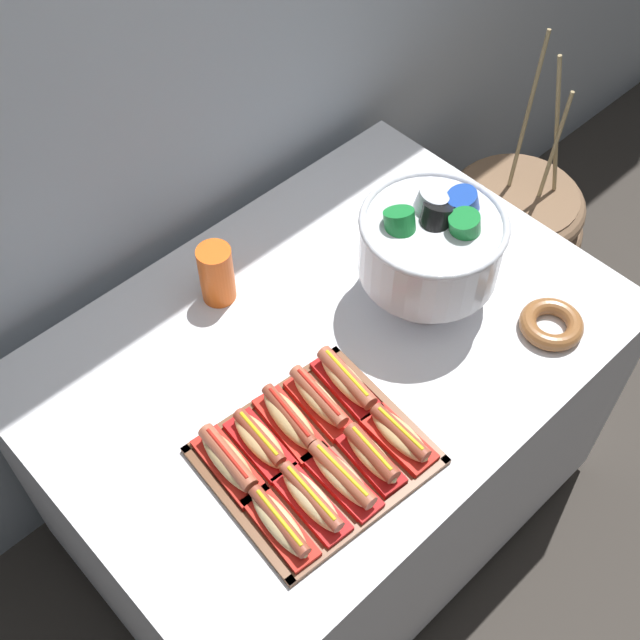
% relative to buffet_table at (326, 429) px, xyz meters
% --- Properties ---
extents(ground_plane, '(10.00, 10.00, 0.00)m').
position_rel_buffet_table_xyz_m(ground_plane, '(0.00, 0.00, -0.41)').
color(ground_plane, '#38332D').
extents(back_wall, '(6.00, 0.10, 2.60)m').
position_rel_buffet_table_xyz_m(back_wall, '(0.00, 0.56, 0.89)').
color(back_wall, '#9EA8B2').
rests_on(back_wall, ground_plane).
extents(buffet_table, '(1.30, 0.92, 0.78)m').
position_rel_buffet_table_xyz_m(buffet_table, '(0.00, 0.00, 0.00)').
color(buffet_table, silver).
rests_on(buffet_table, ground_plane).
extents(floor_vase, '(0.50, 0.50, 1.04)m').
position_rel_buffet_table_xyz_m(floor_vase, '(0.93, 0.14, -0.15)').
color(floor_vase, brown).
rests_on(floor_vase, ground_plane).
extents(serving_tray, '(0.43, 0.39, 0.01)m').
position_rel_buffet_table_xyz_m(serving_tray, '(-0.21, -0.19, 0.38)').
color(serving_tray, brown).
rests_on(serving_tray, buffet_table).
extents(hot_dog_0, '(0.08, 0.18, 0.06)m').
position_rel_buffet_table_xyz_m(hot_dog_0, '(-0.37, -0.26, 0.41)').
color(hot_dog_0, red).
rests_on(hot_dog_0, serving_tray).
extents(hot_dog_1, '(0.07, 0.18, 0.06)m').
position_rel_buffet_table_xyz_m(hot_dog_1, '(-0.29, -0.27, 0.41)').
color(hot_dog_1, red).
rests_on(hot_dog_1, serving_tray).
extents(hot_dog_2, '(0.07, 0.18, 0.06)m').
position_rel_buffet_table_xyz_m(hot_dog_2, '(-0.22, -0.27, 0.41)').
color(hot_dog_2, red).
rests_on(hot_dog_2, serving_tray).
extents(hot_dog_3, '(0.07, 0.16, 0.06)m').
position_rel_buffet_table_xyz_m(hot_dog_3, '(-0.14, -0.28, 0.41)').
color(hot_dog_3, '#B21414').
rests_on(hot_dog_3, serving_tray).
extents(hot_dog_4, '(0.07, 0.17, 0.06)m').
position_rel_buffet_table_xyz_m(hot_dog_4, '(-0.07, -0.28, 0.41)').
color(hot_dog_4, red).
rests_on(hot_dog_4, serving_tray).
extents(hot_dog_5, '(0.08, 0.19, 0.07)m').
position_rel_buffet_table_xyz_m(hot_dog_5, '(-0.36, -0.10, 0.41)').
color(hot_dog_5, red).
rests_on(hot_dog_5, serving_tray).
extents(hot_dog_6, '(0.08, 0.17, 0.06)m').
position_rel_buffet_table_xyz_m(hot_dog_6, '(-0.28, -0.10, 0.41)').
color(hot_dog_6, '#B21414').
rests_on(hot_dog_6, serving_tray).
extents(hot_dog_7, '(0.09, 0.19, 0.06)m').
position_rel_buffet_table_xyz_m(hot_dog_7, '(-0.21, -0.11, 0.41)').
color(hot_dog_7, red).
rests_on(hot_dog_7, serving_tray).
extents(hot_dog_8, '(0.07, 0.18, 0.06)m').
position_rel_buffet_table_xyz_m(hot_dog_8, '(-0.13, -0.11, 0.41)').
color(hot_dog_8, red).
rests_on(hot_dog_8, serving_tray).
extents(hot_dog_9, '(0.08, 0.18, 0.06)m').
position_rel_buffet_table_xyz_m(hot_dog_9, '(-0.06, -0.12, 0.41)').
color(hot_dog_9, '#B21414').
rests_on(hot_dog_9, serving_tray).
extents(punch_bowl, '(0.32, 0.32, 0.29)m').
position_rel_buffet_table_xyz_m(punch_bowl, '(0.26, -0.05, 0.55)').
color(punch_bowl, silver).
rests_on(punch_bowl, buffet_table).
extents(cup_stack, '(0.08, 0.08, 0.15)m').
position_rel_buffet_table_xyz_m(cup_stack, '(-0.09, 0.27, 0.45)').
color(cup_stack, '#EA5B19').
rests_on(cup_stack, buffet_table).
extents(donut, '(0.14, 0.14, 0.04)m').
position_rel_buffet_table_xyz_m(donut, '(0.39, -0.31, 0.39)').
color(donut, brown).
rests_on(donut, buffet_table).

